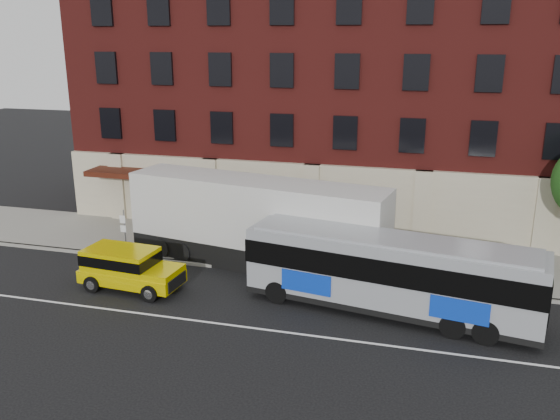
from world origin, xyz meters
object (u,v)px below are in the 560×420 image
(sign_pole, at_px, (124,230))
(yellow_suv, at_px, (127,266))
(shipping_container, at_px, (256,224))
(city_bus, at_px, (390,271))

(sign_pole, height_order, yellow_suv, sign_pole)
(sign_pole, height_order, shipping_container, shipping_container)
(city_bus, bearing_deg, yellow_suv, -176.94)
(yellow_suv, relative_size, shipping_container, 0.37)
(sign_pole, xyz_separation_m, shipping_container, (6.80, 0.69, 0.68))
(city_bus, relative_size, yellow_suv, 2.48)
(shipping_container, bearing_deg, city_bus, -27.71)
(sign_pole, xyz_separation_m, yellow_suv, (2.06, -3.48, -0.40))
(sign_pole, distance_m, shipping_container, 6.87)
(sign_pole, bearing_deg, city_bus, -11.92)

